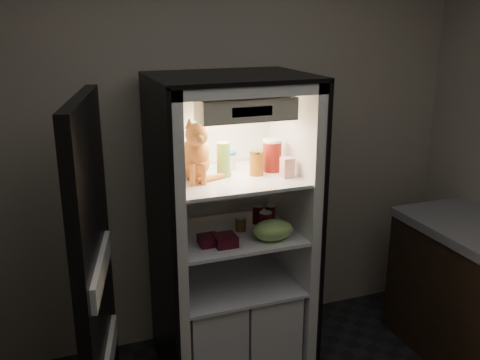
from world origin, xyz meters
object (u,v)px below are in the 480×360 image
object	(u,v)px
soda_can_a	(258,214)
berry_box_left	(209,240)
soda_can_c	(266,223)
condiment_jar	(241,224)
parmesan_shaker	(223,160)
grape_bag	(273,230)
berry_box_right	(225,240)
refrigerator	(230,251)
cream_carton	(287,167)
tabby_cat	(194,156)
salsa_jar	(256,163)
mayo_tub	(229,161)
pepper_jar	(272,155)
soda_can_b	(270,214)

from	to	relation	value
soda_can_a	berry_box_left	xyz separation A→B (m)	(-0.38, -0.21, -0.03)
soda_can_c	condiment_jar	xyz separation A→B (m)	(-0.12, 0.10, -0.02)
parmesan_shaker	grape_bag	size ratio (longest dim) A/B	0.85
berry_box_left	berry_box_right	size ratio (longest dim) A/B	0.90
refrigerator	cream_carton	world-z (taller)	refrigerator
tabby_cat	berry_box_left	size ratio (longest dim) A/B	3.43
refrigerator	condiment_jar	world-z (taller)	refrigerator
salsa_jar	berry_box_right	world-z (taller)	salsa_jar
parmesan_shaker	grape_bag	bearing A→B (deg)	-41.45
condiment_jar	grape_bag	world-z (taller)	grape_bag
mayo_tub	refrigerator	bearing A→B (deg)	-109.13
soda_can_a	pepper_jar	bearing A→B (deg)	-36.97
parmesan_shaker	cream_carton	size ratio (longest dim) A/B	1.77
refrigerator	berry_box_right	world-z (taller)	refrigerator
parmesan_shaker	soda_can_a	size ratio (longest dim) A/B	1.73
condiment_jar	berry_box_right	size ratio (longest dim) A/B	0.72
refrigerator	condiment_jar	size ratio (longest dim) A/B	21.14
mayo_tub	berry_box_left	distance (m)	0.51
mayo_tub	berry_box_right	xyz separation A→B (m)	(-0.13, -0.30, -0.38)
salsa_jar	mayo_tub	bearing A→B (deg)	126.01
salsa_jar	cream_carton	xyz separation A→B (m)	(0.15, -0.10, -0.02)
tabby_cat	condiment_jar	bearing A→B (deg)	3.77
refrigerator	soda_can_b	xyz separation A→B (m)	(0.27, 0.01, 0.21)
refrigerator	tabby_cat	xyz separation A→B (m)	(-0.22, -0.05, 0.64)
pepper_jar	condiment_jar	xyz separation A→B (m)	(-0.21, -0.02, -0.40)
soda_can_a	soda_can_b	bearing A→B (deg)	-8.62
grape_bag	soda_can_c	bearing A→B (deg)	93.38
refrigerator	condiment_jar	bearing A→B (deg)	-47.97
soda_can_b	grape_bag	distance (m)	0.27
pepper_jar	berry_box_right	distance (m)	0.59
pepper_jar	condiment_jar	size ratio (longest dim) A/B	2.18
salsa_jar	soda_can_c	distance (m)	0.36
parmesan_shaker	soda_can_b	xyz separation A→B (m)	(0.32, 0.05, -0.40)
cream_carton	berry_box_left	bearing A→B (deg)	-179.24
soda_can_b	mayo_tub	bearing A→B (deg)	164.18
soda_can_a	soda_can_b	distance (m)	0.08
grape_bag	parmesan_shaker	bearing A→B (deg)	138.55
mayo_tub	cream_carton	size ratio (longest dim) A/B	0.99
tabby_cat	condiment_jar	xyz separation A→B (m)	(0.28, -0.01, -0.45)
salsa_jar	pepper_jar	distance (m)	0.13
refrigerator	parmesan_shaker	bearing A→B (deg)	-139.07
salsa_jar	soda_can_b	size ratio (longest dim) A/B	1.30
salsa_jar	grape_bag	bearing A→B (deg)	-76.98
berry_box_right	refrigerator	bearing A→B (deg)	64.82
pepper_jar	soda_can_c	size ratio (longest dim) A/B	1.42
refrigerator	cream_carton	distance (m)	0.65
soda_can_b	grape_bag	bearing A→B (deg)	-110.36
soda_can_a	parmesan_shaker	bearing A→B (deg)	-165.43
parmesan_shaker	soda_can_b	bearing A→B (deg)	8.85
parmesan_shaker	pepper_jar	distance (m)	0.31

